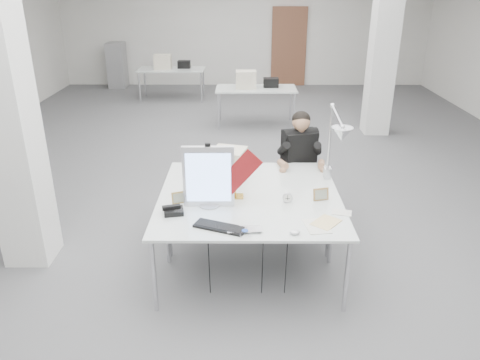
% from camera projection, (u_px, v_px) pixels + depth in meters
% --- Properties ---
extents(room_shell, '(10.04, 14.04, 3.24)m').
position_uv_depth(room_shell, '(250.00, 64.00, 6.32)').
color(room_shell, '#525254').
rests_on(room_shell, ground).
extents(desk_main, '(1.80, 0.90, 0.02)m').
position_uv_depth(desk_main, '(250.00, 217.00, 4.27)').
color(desk_main, silver).
rests_on(desk_main, room_shell).
extents(desk_second, '(1.80, 0.90, 0.02)m').
position_uv_depth(desk_second, '(249.00, 178.00, 5.10)').
color(desk_second, silver).
rests_on(desk_second, room_shell).
extents(bg_desk_a, '(1.60, 0.80, 0.02)m').
position_uv_depth(bg_desk_a, '(256.00, 89.00, 9.33)').
color(bg_desk_a, silver).
rests_on(bg_desk_a, room_shell).
extents(bg_desk_b, '(1.60, 0.80, 0.02)m').
position_uv_depth(bg_desk_b, '(171.00, 69.00, 11.36)').
color(bg_desk_b, silver).
rests_on(bg_desk_b, room_shell).
extents(filing_cabinet, '(0.45, 0.55, 1.20)m').
position_uv_depth(filing_cabinet, '(117.00, 65.00, 12.76)').
color(filing_cabinet, gray).
rests_on(filing_cabinet, room_shell).
extents(office_chair, '(0.72, 0.72, 1.17)m').
position_uv_depth(office_chair, '(298.00, 171.00, 5.73)').
color(office_chair, black).
rests_on(office_chair, room_shell).
extents(seated_person, '(0.57, 0.65, 0.82)m').
position_uv_depth(seated_person, '(300.00, 148.00, 5.56)').
color(seated_person, black).
rests_on(seated_person, office_chair).
extents(monitor, '(0.48, 0.05, 0.60)m').
position_uv_depth(monitor, '(209.00, 177.00, 4.34)').
color(monitor, silver).
rests_on(monitor, desk_main).
extents(pennant, '(0.43, 0.10, 0.46)m').
position_uv_depth(pennant, '(240.00, 172.00, 4.29)').
color(pennant, maroon).
rests_on(pennant, monitor).
extents(keyboard, '(0.48, 0.31, 0.02)m').
position_uv_depth(keyboard, '(220.00, 227.00, 4.05)').
color(keyboard, black).
rests_on(keyboard, desk_main).
extents(laptop, '(0.32, 0.22, 0.02)m').
position_uv_depth(laptop, '(245.00, 232.00, 3.96)').
color(laptop, silver).
rests_on(laptop, desk_main).
extents(mouse, '(0.10, 0.07, 0.04)m').
position_uv_depth(mouse, '(295.00, 232.00, 3.95)').
color(mouse, silver).
rests_on(mouse, desk_main).
extents(bankers_lamp, '(0.29, 0.21, 0.30)m').
position_uv_depth(bankers_lamp, '(235.00, 183.00, 4.57)').
color(bankers_lamp, gold).
rests_on(bankers_lamp, desk_main).
extents(desk_phone, '(0.20, 0.19, 0.04)m').
position_uv_depth(desk_phone, '(174.00, 211.00, 4.30)').
color(desk_phone, black).
rests_on(desk_phone, desk_main).
extents(picture_frame_left, '(0.15, 0.09, 0.12)m').
position_uv_depth(picture_frame_left, '(179.00, 197.00, 4.49)').
color(picture_frame_left, tan).
rests_on(picture_frame_left, desk_main).
extents(picture_frame_right, '(0.16, 0.08, 0.12)m').
position_uv_depth(picture_frame_right, '(321.00, 194.00, 4.55)').
color(picture_frame_right, '#A47A46').
rests_on(picture_frame_right, desk_main).
extents(desk_clock, '(0.10, 0.03, 0.10)m').
position_uv_depth(desk_clock, '(287.00, 198.00, 4.51)').
color(desk_clock, '#BCBCC1').
rests_on(desk_clock, desk_main).
extents(paper_stack_a, '(0.24, 0.31, 0.01)m').
position_uv_depth(paper_stack_a, '(317.00, 226.00, 4.08)').
color(paper_stack_a, silver).
rests_on(paper_stack_a, desk_main).
extents(paper_stack_b, '(0.31, 0.32, 0.01)m').
position_uv_depth(paper_stack_b, '(326.00, 222.00, 4.14)').
color(paper_stack_b, '#E2C787').
rests_on(paper_stack_b, desk_main).
extents(paper_stack_c, '(0.20, 0.16, 0.01)m').
position_uv_depth(paper_stack_c, '(342.00, 212.00, 4.32)').
color(paper_stack_c, silver).
rests_on(paper_stack_c, desk_main).
extents(beige_monitor, '(0.42, 0.40, 0.32)m').
position_uv_depth(beige_monitor, '(229.00, 163.00, 5.04)').
color(beige_monitor, beige).
rests_on(beige_monitor, desk_second).
extents(architect_lamp, '(0.46, 0.73, 0.89)m').
position_uv_depth(architect_lamp, '(334.00, 147.00, 4.68)').
color(architect_lamp, silver).
rests_on(architect_lamp, desk_second).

